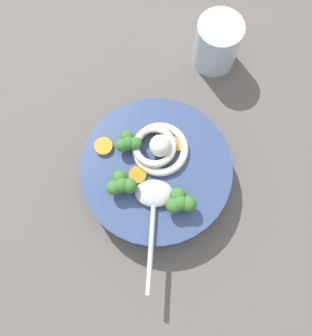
{
  "coord_description": "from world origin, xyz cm",
  "views": [
    {
      "loc": [
        5.46,
        18.18,
        66.57
      ],
      "look_at": [
        0.65,
        2.09,
        7.84
      ],
      "focal_mm": 41.03,
      "sensor_mm": 36.0,
      "label": 1
    }
  ],
  "objects": [
    {
      "name": "carrot_slice_right",
      "position": [
        3.78,
        2.42,
        8.09
      ],
      "size": [
        2.77,
        2.77,
        0.49
      ],
      "primitive_type": "cylinder",
      "color": "orange",
      "rests_on": "soup_bowl"
    },
    {
      "name": "soup_bowl",
      "position": [
        0.65,
        2.09,
        5.27
      ],
      "size": [
        24.56,
        24.56,
        5.33
      ],
      "color": "#334775",
      "rests_on": "table_slab"
    },
    {
      "name": "noodle_pile",
      "position": [
        -0.7,
        -0.67,
        9.09
      ],
      "size": [
        9.97,
        9.77,
        4.01
      ],
      "color": "silver",
      "rests_on": "soup_bowl"
    },
    {
      "name": "broccoli_floret_front",
      "position": [
        -1.05,
        8.82,
        10.21
      ],
      "size": [
        4.77,
        4.1,
        3.77
      ],
      "color": "#7A9E60",
      "rests_on": "soup_bowl"
    },
    {
      "name": "broccoli_floret_beside_chili",
      "position": [
        3.79,
        -2.62,
        9.92
      ],
      "size": [
        4.19,
        3.6,
        3.31
      ],
      "color": "#7A9E60",
      "rests_on": "soup_bowl"
    },
    {
      "name": "soup_spoon",
      "position": [
        2.6,
        7.43,
        8.64
      ],
      "size": [
        9.11,
        17.32,
        1.6
      ],
      "rotation": [
        0.0,
        0.0,
        1.22
      ],
      "color": "#B7B7BC",
      "rests_on": "soup_bowl"
    },
    {
      "name": "table_slab",
      "position": [
        0.0,
        0.0,
        1.26
      ],
      "size": [
        111.72,
        111.72,
        2.52
      ],
      "primitive_type": "cube",
      "color": "#5B5651",
      "rests_on": "ground"
    },
    {
      "name": "carrot_slice_left",
      "position": [
        7.74,
        -3.69,
        8.24
      ],
      "size": [
        2.93,
        2.93,
        0.79
      ],
      "primitive_type": "cylinder",
      "color": "orange",
      "rests_on": "soup_bowl"
    },
    {
      "name": "carrot_slice_rear",
      "position": [
        -3.72,
        -0.74,
        8.15
      ],
      "size": [
        2.47,
        2.47,
        0.61
      ],
      "primitive_type": "cylinder",
      "color": "orange",
      "rests_on": "soup_bowl"
    },
    {
      "name": "broccoli_floret_far",
      "position": [
        6.6,
        3.65,
        10.14
      ],
      "size": [
        4.63,
        3.98,
        3.66
      ],
      "color": "#7A9E60",
      "rests_on": "soup_bowl"
    },
    {
      "name": "drinking_glass",
      "position": [
        -16.26,
        -16.85,
        7.44
      ],
      "size": [
        7.98,
        7.98,
        9.84
      ],
      "primitive_type": "cylinder",
      "color": "silver",
      "rests_on": "table_slab"
    }
  ]
}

